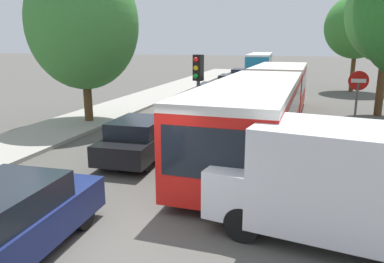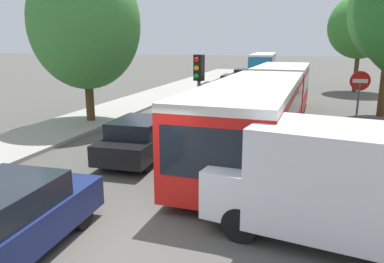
% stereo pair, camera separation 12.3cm
% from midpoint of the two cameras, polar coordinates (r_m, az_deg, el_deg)
% --- Properties ---
extents(ground_plane, '(200.00, 200.00, 0.00)m').
position_cam_midpoint_polar(ground_plane, '(7.74, -11.63, -16.52)').
color(ground_plane, '#4F4C47').
extents(kerb_strip_left, '(3.20, 50.33, 0.14)m').
position_cam_midpoint_polar(kerb_strip_left, '(28.19, -4.51, 5.83)').
color(kerb_strip_left, '#9E998E').
rests_on(kerb_strip_left, ground).
extents(articulated_bus, '(3.20, 17.43, 2.58)m').
position_cam_midpoint_polar(articulated_bus, '(16.00, 11.73, 4.81)').
color(articulated_bus, red).
rests_on(articulated_bus, ground).
extents(city_bus_rear, '(3.03, 11.42, 2.44)m').
position_cam_midpoint_polar(city_bus_rear, '(46.50, 10.89, 10.32)').
color(city_bus_rear, teal).
rests_on(city_bus_rear, ground).
extents(queued_car_navy, '(1.88, 4.15, 1.42)m').
position_cam_midpoint_polar(queued_car_navy, '(7.63, -26.35, -12.11)').
color(queued_car_navy, navy).
rests_on(queued_car_navy, ground).
extents(queued_car_black, '(1.80, 3.97, 1.36)m').
position_cam_midpoint_polar(queued_car_black, '(12.60, -7.68, -1.06)').
color(queued_car_black, black).
rests_on(queued_car_black, ground).
extents(queued_car_green, '(1.82, 4.02, 1.38)m').
position_cam_midpoint_polar(queued_car_green, '(17.78, 0.65, 3.37)').
color(queued_car_green, '#236638').
rests_on(queued_car_green, ground).
extents(queued_car_red, '(1.80, 3.98, 1.36)m').
position_cam_midpoint_polar(queued_car_red, '(23.11, 3.66, 5.70)').
color(queued_car_red, '#B21E19').
rests_on(queued_car_red, ground).
extents(queued_car_tan, '(1.88, 4.16, 1.42)m').
position_cam_midpoint_polar(queued_car_tan, '(28.50, 6.45, 7.19)').
color(queued_car_tan, tan).
rests_on(queued_car_tan, ground).
extents(queued_car_blue, '(1.94, 4.27, 1.46)m').
position_cam_midpoint_polar(queued_car_blue, '(34.24, 8.12, 8.23)').
color(queued_car_blue, '#284799').
rests_on(queued_car_blue, ground).
extents(white_van, '(5.26, 2.76, 2.31)m').
position_cam_midpoint_polar(white_van, '(7.73, 23.38, -7.27)').
color(white_van, silver).
rests_on(white_van, ground).
extents(traffic_light, '(0.38, 0.40, 3.40)m').
position_cam_midpoint_polar(traffic_light, '(13.25, 1.29, 7.74)').
color(traffic_light, '#56595E').
rests_on(traffic_light, ground).
extents(no_entry_sign, '(0.70, 0.08, 2.82)m').
position_cam_midpoint_polar(no_entry_sign, '(14.86, 24.24, 4.77)').
color(no_entry_sign, '#56595E').
rests_on(no_entry_sign, ground).
extents(tree_left_mid, '(5.04, 5.04, 7.64)m').
position_cam_midpoint_polar(tree_left_mid, '(18.33, -16.06, 15.09)').
color(tree_left_mid, '#51381E').
rests_on(tree_left_mid, ground).
extents(tree_right_far, '(4.77, 4.77, 7.34)m').
position_cam_midpoint_polar(tree_right_far, '(31.90, 24.41, 14.35)').
color(tree_right_far, '#51381E').
rests_on(tree_right_far, ground).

